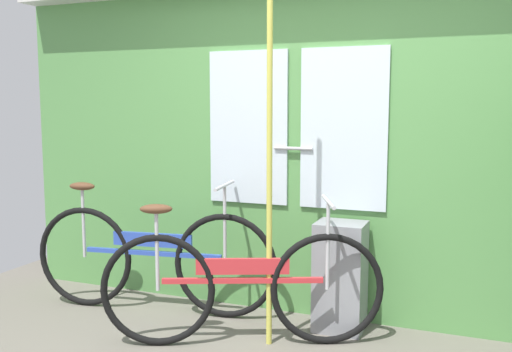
# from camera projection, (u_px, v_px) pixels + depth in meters

# --- Properties ---
(train_door_wall) EXTENTS (4.91, 0.28, 2.36)m
(train_door_wall) POSITION_uv_depth(u_px,v_px,m) (323.00, 145.00, 3.97)
(train_door_wall) COLOR #56934C
(train_door_wall) RESTS_ON ground_plane
(bicycle_near_door) EXTENTS (1.83, 0.46, 0.96)m
(bicycle_near_door) POSITION_uv_depth(u_px,v_px,m) (152.00, 258.00, 4.14)
(bicycle_near_door) COLOR black
(bicycle_near_door) RESTS_ON ground_plane
(bicycle_leaning_behind) EXTENTS (1.65, 0.78, 0.93)m
(bicycle_leaning_behind) POSITION_uv_depth(u_px,v_px,m) (241.00, 286.00, 3.55)
(bicycle_leaning_behind) COLOR black
(bicycle_leaning_behind) RESTS_ON ground_plane
(trash_bin_by_wall) EXTENTS (0.32, 0.28, 0.73)m
(trash_bin_by_wall) POSITION_uv_depth(u_px,v_px,m) (340.00, 276.00, 3.81)
(trash_bin_by_wall) COLOR gray
(trash_bin_by_wall) RESTS_ON ground_plane
(handrail_pole) EXTENTS (0.04, 0.04, 2.32)m
(handrail_pole) POSITION_uv_depth(u_px,v_px,m) (269.00, 162.00, 3.47)
(handrail_pole) COLOR #C6C14C
(handrail_pole) RESTS_ON ground_plane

